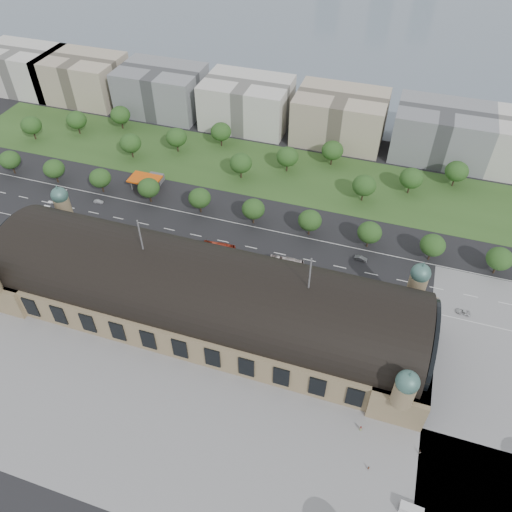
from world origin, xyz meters
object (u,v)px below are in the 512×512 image
(bus_west, at_px, (219,248))
(traffic_car_1, at_px, (98,202))
(parked_car_2, at_px, (140,245))
(pedestrian_0, at_px, (361,428))
(bus_east, at_px, (277,269))
(pedestrian_2, at_px, (420,452))
(parked_car_6, at_px, (163,257))
(pedestrian_1, at_px, (369,468))
(traffic_car_5, at_px, (361,258))
(parked_car_1, at_px, (52,224))
(parked_car_5, at_px, (117,239))
(parked_car_3, at_px, (103,244))
(traffic_car_6, at_px, (463,312))
(bus_mid, at_px, (286,263))
(traffic_car_4, at_px, (244,264))
(traffic_car_2, at_px, (104,229))
(petrol_station, at_px, (151,179))
(parked_car_4, at_px, (106,244))
(parked_car_0, at_px, (57,229))
(van_south, at_px, (410,510))

(bus_west, bearing_deg, traffic_car_1, 74.56)
(parked_car_2, bearing_deg, pedestrian_0, 34.16)
(bus_east, relative_size, pedestrian_2, 6.83)
(parked_car_6, bearing_deg, pedestrian_1, 17.91)
(traffic_car_1, height_order, traffic_car_5, traffic_car_5)
(parked_car_1, relative_size, pedestrian_2, 3.29)
(parked_car_1, bearing_deg, bus_west, 55.58)
(traffic_car_5, height_order, parked_car_6, parked_car_6)
(traffic_car_5, bearing_deg, bus_east, 122.71)
(parked_car_5, height_order, pedestrian_2, pedestrian_2)
(traffic_car_5, distance_m, parked_car_3, 102.75)
(pedestrian_0, bearing_deg, bus_east, 115.32)
(traffic_car_6, relative_size, bus_mid, 0.35)
(traffic_car_4, bearing_deg, parked_car_3, -80.94)
(parked_car_3, bearing_deg, parked_car_1, -122.24)
(traffic_car_2, relative_size, traffic_car_5, 1.13)
(traffic_car_5, distance_m, pedestrian_0, 71.48)
(bus_mid, bearing_deg, bus_west, 87.60)
(traffic_car_5, xyz_separation_m, pedestrian_2, (28.24, -72.34, 0.06))
(pedestrian_0, bearing_deg, petrol_station, 129.22)
(parked_car_4, relative_size, pedestrian_1, 2.55)
(traffic_car_5, relative_size, parked_car_6, 0.87)
(bus_mid, bearing_deg, pedestrian_0, -149.09)
(traffic_car_5, xyz_separation_m, parked_car_6, (-73.57, -23.43, 0.01))
(traffic_car_4, relative_size, parked_car_2, 0.84)
(parked_car_4, bearing_deg, traffic_car_1, -176.74)
(petrol_station, distance_m, bus_mid, 81.34)
(parked_car_5, distance_m, pedestrian_0, 119.20)
(traffic_car_6, xyz_separation_m, bus_east, (-67.52, -0.79, 1.01))
(traffic_car_1, bearing_deg, traffic_car_5, -96.63)
(traffic_car_2, height_order, parked_car_0, parked_car_0)
(parked_car_2, xyz_separation_m, bus_west, (31.29, 7.00, 1.17))
(traffic_car_4, height_order, bus_mid, bus_mid)
(parked_car_2, height_order, parked_car_5, parked_car_5)
(bus_east, bearing_deg, parked_car_1, 90.24)
(traffic_car_5, distance_m, pedestrian_1, 82.60)
(petrol_station, height_order, traffic_car_4, petrol_station)
(parked_car_5, xyz_separation_m, pedestrian_1, (111.61, -61.71, -0.01))
(traffic_car_4, bearing_deg, bus_mid, 107.95)
(bus_west, bearing_deg, parked_car_1, 91.83)
(traffic_car_1, distance_m, pedestrian_0, 146.54)
(traffic_car_1, distance_m, parked_car_5, 28.59)
(petrol_station, bearing_deg, bus_west, -35.62)
(pedestrian_2, bearing_deg, traffic_car_2, 53.16)
(traffic_car_6, xyz_separation_m, pedestrian_2, (-10.21, -56.51, 0.22))
(petrol_station, xyz_separation_m, pedestrian_0, (112.39, -91.39, -1.99))
(van_south, bearing_deg, petrol_station, 143.61)
(traffic_car_1, relative_size, bus_east, 0.35)
(traffic_car_5, relative_size, traffic_car_6, 1.05)
(traffic_car_5, height_order, parked_car_0, parked_car_0)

